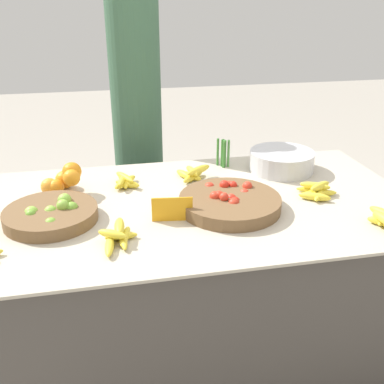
{
  "coord_description": "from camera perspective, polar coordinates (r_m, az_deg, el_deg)",
  "views": [
    {
      "loc": [
        -0.34,
        -1.66,
        1.51
      ],
      "look_at": [
        0.0,
        0.0,
        0.75
      ],
      "focal_mm": 42.0,
      "sensor_mm": 36.0,
      "label": 1
    }
  ],
  "objects": [
    {
      "name": "price_sign",
      "position": [
        1.71,
        -2.53,
        -2.21
      ],
      "size": [
        0.16,
        0.03,
        0.1
      ],
      "rotation": [
        0.0,
        0.0,
        -0.13
      ],
      "color": "orange",
      "rests_on": "market_table"
    },
    {
      "name": "metal_bowl",
      "position": [
        2.24,
        11.31,
        3.9
      ],
      "size": [
        0.31,
        0.31,
        0.1
      ],
      "color": "silver",
      "rests_on": "market_table"
    },
    {
      "name": "vendor_person",
      "position": [
        2.66,
        -6.92,
        7.87
      ],
      "size": [
        0.29,
        0.29,
        1.65
      ],
      "color": "#385B42",
      "rests_on": "ground_plane"
    },
    {
      "name": "banana_bunch_front_center",
      "position": [
        1.6,
        -9.35,
        -5.52
      ],
      "size": [
        0.14,
        0.2,
        0.06
      ],
      "color": "yellow",
      "rests_on": "market_table"
    },
    {
      "name": "banana_bunch_middle_left",
      "position": [
        2.06,
        -8.51,
        1.38
      ],
      "size": [
        0.13,
        0.18,
        0.05
      ],
      "color": "yellow",
      "rests_on": "market_table"
    },
    {
      "name": "tomato_basket",
      "position": [
        1.82,
        4.81,
        -1.27
      ],
      "size": [
        0.41,
        0.41,
        0.08
      ],
      "color": "brown",
      "rests_on": "market_table"
    },
    {
      "name": "lime_bowl",
      "position": [
        1.8,
        -17.46,
        -2.71
      ],
      "size": [
        0.36,
        0.36,
        0.08
      ],
      "color": "brown",
      "rests_on": "market_table"
    },
    {
      "name": "banana_bunch_back_center",
      "position": [
        2.0,
        15.61,
        0.07
      ],
      "size": [
        0.18,
        0.16,
        0.06
      ],
      "color": "yellow",
      "rests_on": "market_table"
    },
    {
      "name": "orange_pile",
      "position": [
        2.02,
        -16.02,
        1.5
      ],
      "size": [
        0.18,
        0.18,
        0.14
      ],
      "color": "orange",
      "rests_on": "market_table"
    },
    {
      "name": "ground_plane",
      "position": [
        2.27,
        -0.0,
        -17.65
      ],
      "size": [
        12.0,
        12.0,
        0.0
      ],
      "primitive_type": "plane",
      "color": "#ADA599"
    },
    {
      "name": "veg_bundle",
      "position": [
        2.25,
        4.0,
        4.93
      ],
      "size": [
        0.06,
        0.05,
        0.14
      ],
      "color": "#4C8E42",
      "rests_on": "market_table"
    },
    {
      "name": "banana_bunch_front_right",
      "position": [
        2.1,
        0.05,
        2.37
      ],
      "size": [
        0.17,
        0.16,
        0.06
      ],
      "color": "yellow",
      "rests_on": "market_table"
    },
    {
      "name": "banana_bunch_front_left",
      "position": [
        1.83,
        23.18,
        -3.13
      ],
      "size": [
        0.14,
        0.16,
        0.06
      ],
      "color": "yellow",
      "rests_on": "market_table"
    },
    {
      "name": "market_table",
      "position": [
        2.05,
        -0.0,
        -10.29
      ],
      "size": [
        1.88,
        1.02,
        0.7
      ],
      "color": "#4C4742",
      "rests_on": "ground_plane"
    }
  ]
}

